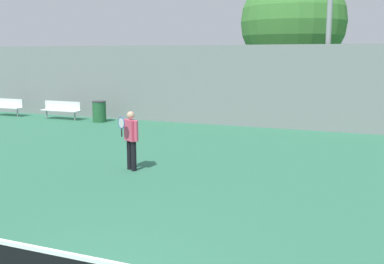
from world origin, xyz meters
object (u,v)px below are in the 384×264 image
Objects in this scene: bench_courtside_far at (8,105)px; tree_green_tall at (293,22)px; tennis_player at (131,137)px; trash_bin at (99,111)px; bench_courtside_near at (61,108)px.

tree_green_tall is at bearing 27.97° from bench_courtside_far.
tennis_player reaches higher than trash_bin.
bench_courtside_far is at bearing -179.99° from bench_courtside_near.
tennis_player is 0.21× the size of tree_green_tall.
trash_bin is at bearing -0.48° from bench_courtside_near.
tennis_player is 8.98m from trash_bin.
trash_bin reaches higher than bench_courtside_near.
trash_bin is at bearing 158.33° from tennis_player.
tree_green_tall reaches higher than tennis_player.
tennis_player is 0.78× the size of bench_courtside_near.
tree_green_tall is (12.76, 6.78, 4.13)m from bench_courtside_far.
bench_courtside_far is 0.23× the size of tree_green_tall.
tennis_player is 13.03m from bench_courtside_far.
bench_courtside_near is at bearing 167.30° from tennis_player.
bench_courtside_near is at bearing 0.01° from bench_courtside_far.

